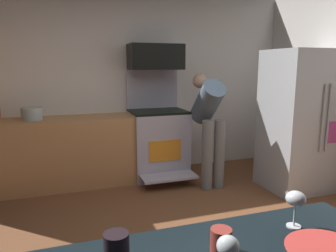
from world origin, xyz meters
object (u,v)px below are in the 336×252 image
oven_range (158,141)px  mug_tea (116,248)px  wine_glass_mid (296,200)px  wine_glass_far (228,249)px  stock_pot (32,114)px  refrigerator (302,121)px  person_cook (209,119)px  mug_coffee (221,240)px  microwave (156,57)px

oven_range → mug_tea: (-1.11, -3.24, 0.44)m
wine_glass_mid → wine_glass_far: size_ratio=0.94×
stock_pot → refrigerator: bearing=-17.4°
person_cook → wine_glass_mid: person_cook is taller
mug_coffee → mug_tea: (-0.37, 0.05, 0.01)m
refrigerator → mug_tea: size_ratio=16.40×
oven_range → microwave: bearing=90.0°
wine_glass_far → mug_coffee: bearing=67.7°
wine_glass_mid → stock_pot: bearing=111.1°
mug_tea → refrigerator: bearing=39.4°
wine_glass_far → stock_pot: 3.57m
person_cook → stock_pot: (-2.15, 0.56, 0.10)m
person_cook → mug_tea: size_ratio=13.66×
person_cook → mug_tea: 3.15m
oven_range → refrigerator: size_ratio=0.86×
refrigerator → stock_pot: size_ratio=6.87×
refrigerator → wine_glass_far: size_ratio=10.51×
microwave → person_cook: bearing=-50.7°
wine_glass_far → oven_range: bearing=76.7°
wine_glass_far → stock_pot: size_ratio=0.65×
microwave → mug_coffee: bearing=-102.5°
mug_tea → mug_coffee: bearing=-8.4°
microwave → person_cook: 1.15m
mug_tea → stock_pot: bearing=99.0°
microwave → mug_coffee: (-0.75, -3.38, -0.74)m
stock_pot → mug_tea: bearing=-81.0°
person_cook → wine_glass_far: bearing=-114.8°
refrigerator → microwave: bearing=145.7°
refrigerator → person_cook: bearing=157.3°
person_cook → microwave: bearing=129.3°
wine_glass_far → stock_pot: (-0.81, 3.47, -0.05)m
oven_range → stock_pot: 1.69m
microwave → refrigerator: size_ratio=0.42×
mug_tea → person_cook: bearing=58.6°
wine_glass_far → mug_coffee: wine_glass_far is taller
microwave → wine_glass_far: (-0.82, -3.55, -0.66)m
microwave → mug_tea: size_ratio=6.91×
microwave → stock_pot: microwave is taller
microwave → stock_pot: 1.78m
microwave → wine_glass_mid: 3.41m
microwave → wine_glass_mid: size_ratio=4.72×
mug_coffee → stock_pot: bearing=104.9°
oven_range → mug_coffee: 3.40m
refrigerator → wine_glass_mid: 2.98m
mug_tea → stock_pot: (-0.51, 3.25, 0.02)m
mug_coffee → mug_tea: size_ratio=0.82×
wine_glass_far → refrigerator: bearing=45.4°
oven_range → person_cook: 0.85m
oven_range → person_cook: size_ratio=1.03×
wine_glass_far → mug_coffee: 0.20m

